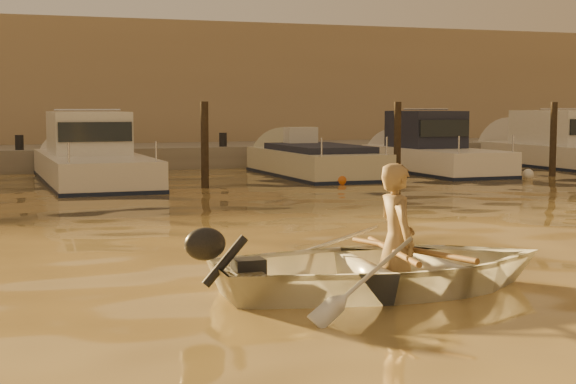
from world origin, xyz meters
name	(u,v)px	position (x,y,z in m)	size (l,w,h in m)	color
dinghy	(387,266)	(-1.36, 1.97, 0.25)	(2.57, 3.61, 0.75)	silver
person	(397,241)	(-1.26, 1.97, 0.51)	(0.59, 0.39, 1.62)	#95744A
outboard_motor	(247,272)	(-2.86, 2.05, 0.28)	(0.90, 0.40, 0.70)	black
oar_port	(410,249)	(-1.11, 1.96, 0.42)	(0.06, 0.06, 2.10)	brown
oar_starboard	(392,250)	(-1.31, 1.97, 0.42)	(0.06, 0.06, 2.10)	brown
moored_boat_2	(92,158)	(-2.49, 16.00, 0.62)	(2.30, 7.71, 1.75)	silver
moored_boat_3	(315,168)	(3.44, 16.00, 0.22)	(2.16, 6.20, 0.95)	beige
moored_boat_4	(435,151)	(7.12, 16.00, 0.62)	(2.02, 6.31, 1.75)	white
piling_2	(205,149)	(-0.20, 13.80, 0.90)	(0.18, 0.18, 2.20)	#2D2319
piling_3	(397,146)	(4.80, 13.80, 0.90)	(0.18, 0.18, 2.20)	#2D2319
piling_4	(553,143)	(9.50, 13.80, 0.90)	(0.18, 0.18, 2.20)	#2D2319
fender_c	(93,190)	(-2.89, 12.92, 0.10)	(0.30, 0.30, 0.30)	white
fender_d	(341,180)	(3.07, 13.39, 0.10)	(0.30, 0.30, 0.30)	#CC5B18
fender_e	(528,175)	(8.44, 13.40, 0.10)	(0.30, 0.30, 0.30)	silver
quay	(149,161)	(0.00, 21.50, 0.15)	(52.00, 4.00, 1.00)	gray
waterfront_building	(119,92)	(0.00, 27.00, 2.40)	(46.00, 7.00, 4.80)	#9E8466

